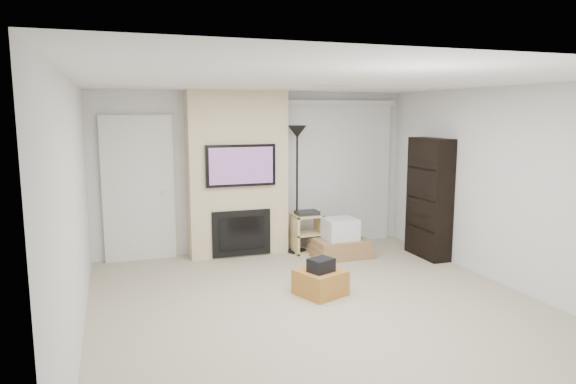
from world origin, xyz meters
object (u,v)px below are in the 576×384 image
object	(u,v)px
ottoman	(320,282)
bookshelf	(429,198)
av_stand	(307,231)
floor_lamp	(297,153)
box_stack	(340,242)

from	to	relation	value
ottoman	bookshelf	xyz separation A→B (m)	(2.19, 1.01, 0.75)
av_stand	ottoman	bearing A→B (deg)	-106.24
floor_lamp	av_stand	distance (m)	1.22
box_stack	bookshelf	world-z (taller)	bookshelf
floor_lamp	box_stack	distance (m)	1.51
floor_lamp	bookshelf	world-z (taller)	floor_lamp
floor_lamp	av_stand	size ratio (longest dim) A/B	3.00
ottoman	floor_lamp	xyz separation A→B (m)	(0.39, 1.89, 1.41)
ottoman	bookshelf	size ratio (longest dim) A/B	0.28
ottoman	av_stand	distance (m)	1.92
ottoman	bookshelf	world-z (taller)	bookshelf
floor_lamp	bookshelf	xyz separation A→B (m)	(1.80, -0.87, -0.66)
box_stack	ottoman	bearing A→B (deg)	-122.59
floor_lamp	av_stand	xyz separation A→B (m)	(0.15, -0.05, -1.21)
ottoman	floor_lamp	distance (m)	2.39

